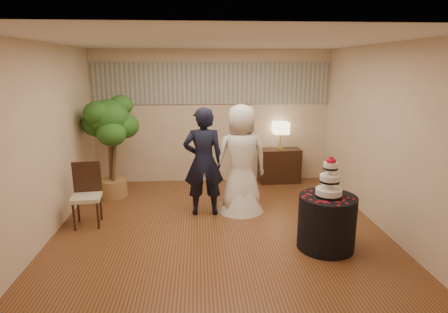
{
  "coord_description": "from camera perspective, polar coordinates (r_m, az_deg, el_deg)",
  "views": [
    {
      "loc": [
        -0.3,
        -5.41,
        2.49
      ],
      "look_at": [
        0.1,
        0.4,
        1.05
      ],
      "focal_mm": 30.0,
      "sensor_mm": 36.0,
      "label": 1
    }
  ],
  "objects": [
    {
      "name": "floor",
      "position": [
        5.96,
        -0.7,
        -10.79
      ],
      "size": [
        5.0,
        5.0,
        0.0
      ],
      "primitive_type": "cube",
      "color": "brown",
      "rests_on": "ground"
    },
    {
      "name": "ceiling",
      "position": [
        5.43,
        -0.8,
        17.16
      ],
      "size": [
        5.0,
        5.0,
        0.0
      ],
      "primitive_type": "cube",
      "color": "white",
      "rests_on": "wall_back"
    },
    {
      "name": "wall_back",
      "position": [
        7.99,
        -1.77,
        6.04
      ],
      "size": [
        5.0,
        0.06,
        2.8
      ],
      "primitive_type": "cube",
      "color": "beige",
      "rests_on": "ground"
    },
    {
      "name": "wall_front",
      "position": [
        3.12,
        1.88,
        -6.54
      ],
      "size": [
        5.0,
        0.06,
        2.8
      ],
      "primitive_type": "cube",
      "color": "beige",
      "rests_on": "ground"
    },
    {
      "name": "wall_left",
      "position": [
        5.94,
        -25.61,
        1.94
      ],
      "size": [
        0.06,
        5.0,
        2.8
      ],
      "primitive_type": "cube",
      "color": "beige",
      "rests_on": "ground"
    },
    {
      "name": "wall_right",
      "position": [
        6.19,
        23.06,
        2.63
      ],
      "size": [
        0.06,
        5.0,
        2.8
      ],
      "primitive_type": "cube",
      "color": "beige",
      "rests_on": "ground"
    },
    {
      "name": "mural_border",
      "position": [
        7.91,
        -1.8,
        11.05
      ],
      "size": [
        4.9,
        0.02,
        0.85
      ],
      "primitive_type": "cube",
      "color": "#9A9A8E",
      "rests_on": "wall_back"
    },
    {
      "name": "groom",
      "position": [
        6.21,
        -3.14,
        -0.81
      ],
      "size": [
        0.67,
        0.44,
        1.83
      ],
      "primitive_type": "imported",
      "rotation": [
        0.0,
        0.0,
        3.15
      ],
      "color": "black",
      "rests_on": "floor"
    },
    {
      "name": "bride",
      "position": [
        6.34,
        2.61,
        -0.36
      ],
      "size": [
        1.04,
        0.94,
        1.86
      ],
      "primitive_type": "imported",
      "rotation": [
        0.0,
        0.0,
        3.32
      ],
      "color": "white",
      "rests_on": "floor"
    },
    {
      "name": "cake_table",
      "position": [
        5.41,
        15.36,
        -9.63
      ],
      "size": [
        0.99,
        0.99,
        0.75
      ],
      "primitive_type": "cylinder",
      "rotation": [
        0.0,
        0.0,
        -0.31
      ],
      "color": "black",
      "rests_on": "floor"
    },
    {
      "name": "wedding_cake",
      "position": [
        5.19,
        15.82,
        -2.97
      ],
      "size": [
        0.36,
        0.36,
        0.56
      ],
      "primitive_type": null,
      "color": "white",
      "rests_on": "cake_table"
    },
    {
      "name": "console",
      "position": [
        8.15,
        8.43,
        -1.39
      ],
      "size": [
        0.89,
        0.43,
        0.73
      ],
      "primitive_type": "cube",
      "rotation": [
        0.0,
        0.0,
        0.05
      ],
      "color": "black",
      "rests_on": "floor"
    },
    {
      "name": "table_lamp",
      "position": [
        8.0,
        8.6,
        3.13
      ],
      "size": [
        0.32,
        0.32,
        0.58
      ],
      "primitive_type": null,
      "color": "beige",
      "rests_on": "console"
    },
    {
      "name": "ficus_tree",
      "position": [
        7.35,
        -16.95,
        1.47
      ],
      "size": [
        1.23,
        1.23,
        1.97
      ],
      "primitive_type": null,
      "rotation": [
        0.0,
        0.0,
        0.39
      ],
      "color": "#29621E",
      "rests_on": "floor"
    },
    {
      "name": "side_chair",
      "position": [
        6.25,
        -20.24,
        -5.61
      ],
      "size": [
        0.51,
        0.52,
        0.99
      ],
      "primitive_type": null,
      "rotation": [
        0.0,
        0.0,
        0.12
      ],
      "color": "black",
      "rests_on": "floor"
    }
  ]
}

